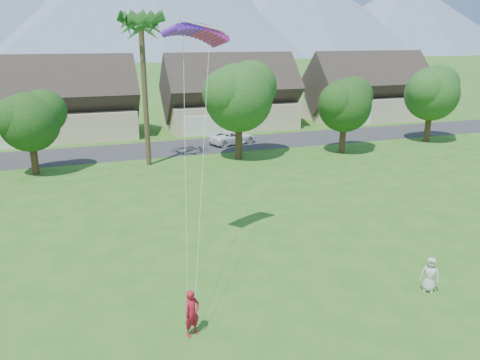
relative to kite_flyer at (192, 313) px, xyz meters
name	(u,v)px	position (x,y,z in m)	size (l,w,h in m)	color
street	(161,149)	(3.96, 30.19, -0.89)	(90.00, 7.00, 0.01)	#2D2D30
kite_flyer	(192,313)	(0.00, 0.00, 0.00)	(0.66, 0.43, 1.80)	#AC1329
watcher	(430,274)	(10.41, -0.24, -0.12)	(0.76, 0.50, 1.56)	beige
parked_car	(232,137)	(11.27, 30.19, -0.21)	(2.28, 4.95, 1.38)	white
mountain_ridge	(106,0)	(14.36, 256.19, 28.17)	(540.00, 240.00, 70.00)	slate
houses_row	(151,102)	(4.45, 39.19, 2.54)	(72.75, 8.19, 8.86)	beige
tree_row	(157,108)	(2.81, 24.11, 3.99)	(62.27, 6.67, 8.45)	#47301C
fan_palm	(141,20)	(1.96, 24.69, 10.90)	(3.00, 3.00, 13.80)	#4C3D26
parafoil_kite	(196,30)	(2.03, 6.55, 9.93)	(3.40, 1.60, 0.50)	#6F1CD4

